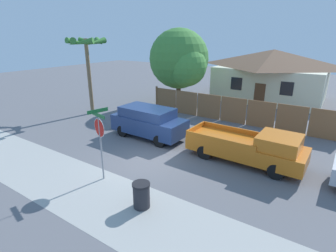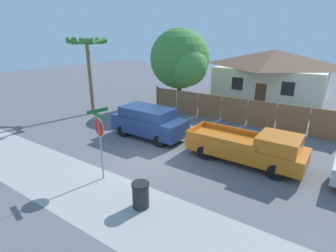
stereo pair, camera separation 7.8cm
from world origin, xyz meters
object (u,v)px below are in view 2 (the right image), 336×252
at_px(trash_bin, 141,195).
at_px(house, 273,74).
at_px(palm_tree, 87,49).
at_px(stop_sign, 100,132).
at_px(orange_pickup, 250,147).
at_px(red_suv, 149,121).
at_px(oak_tree, 181,60).

bearing_deg(trash_bin, house, 91.43).
xyz_separation_m(house, palm_tree, (-10.40, -13.06, 2.54)).
bearing_deg(trash_bin, stop_sign, 166.55).
bearing_deg(orange_pickup, red_suv, -178.74).
relative_size(oak_tree, palm_tree, 1.13).
height_order(house, red_suv, house).
xyz_separation_m(orange_pickup, trash_bin, (-2.14, -5.61, -0.33)).
bearing_deg(trash_bin, orange_pickup, 69.17).
xyz_separation_m(palm_tree, stop_sign, (8.29, -6.63, -2.82)).
xyz_separation_m(oak_tree, orange_pickup, (8.39, -7.38, -3.09)).
xyz_separation_m(house, stop_sign, (-2.12, -19.68, -0.28)).
bearing_deg(stop_sign, red_suv, 119.27).
bearing_deg(stop_sign, house, 97.72).
bearing_deg(red_suv, trash_bin, -53.24).
bearing_deg(orange_pickup, stop_sign, -132.35).
relative_size(oak_tree, stop_sign, 2.08).
bearing_deg(stop_sign, trash_bin, 0.41).
xyz_separation_m(oak_tree, stop_sign, (3.64, -12.36, -1.78)).
distance_m(house, red_suv, 15.17).
relative_size(palm_tree, red_suv, 1.25).
relative_size(red_suv, stop_sign, 1.47).
xyz_separation_m(palm_tree, red_suv, (6.91, -1.63, -3.96)).
height_order(house, oak_tree, oak_tree).
bearing_deg(stop_sign, orange_pickup, 60.19).
relative_size(house, stop_sign, 3.24).
height_order(oak_tree, stop_sign, oak_tree).
distance_m(house, trash_bin, 20.41).
bearing_deg(red_suv, house, 77.95).
height_order(house, palm_tree, palm_tree).
height_order(palm_tree, red_suv, palm_tree).
relative_size(palm_tree, stop_sign, 1.84).
distance_m(oak_tree, red_suv, 8.24).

